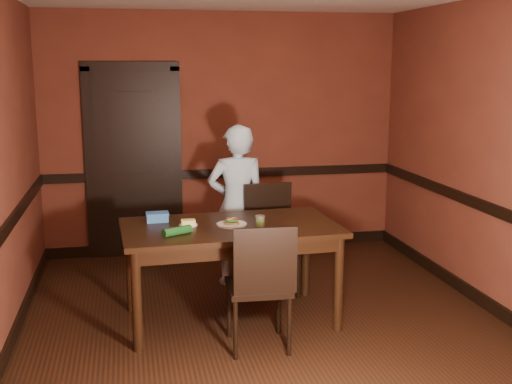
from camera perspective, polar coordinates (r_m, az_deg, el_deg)
name	(u,v)px	position (r m, az deg, el deg)	size (l,w,h in m)	color
floor	(264,323)	(5.45, 0.75, -11.60)	(4.00, 4.50, 0.01)	black
wall_back	(223,134)	(7.28, -2.98, 5.18)	(4.00, 0.02, 2.70)	brown
wall_front	(369,237)	(2.97, 10.04, -3.92)	(4.00, 0.02, 2.70)	brown
wall_right	(494,156)	(5.84, 20.36, 2.99)	(0.02, 4.50, 2.70)	brown
dado_back	(223,173)	(7.33, -2.93, 1.67)	(4.00, 0.03, 0.10)	black
dado_left	(5,231)	(5.14, -21.43, -3.24)	(0.03, 4.50, 0.10)	black
dado_right	(488,208)	(5.91, 19.94, -1.33)	(0.03, 4.50, 0.10)	black
baseboard_back	(224,244)	(7.51, -2.86, -4.66)	(4.00, 0.03, 0.12)	black
baseboard_left	(13,336)	(5.40, -20.78, -11.90)	(0.03, 4.50, 0.12)	black
baseboard_right	(482,300)	(6.14, 19.41, -9.01)	(0.03, 4.50, 0.12)	black
door	(134,159)	(7.20, -10.82, 2.86)	(1.05, 0.07, 2.20)	black
dining_table	(230,273)	(5.39, -2.28, -7.21)	(1.76, 0.99, 0.82)	black
chair_far	(271,241)	(6.01, 1.30, -4.34)	(0.47, 0.47, 1.01)	black
chair_near	(258,284)	(4.88, 0.20, -8.21)	(0.46, 0.46, 0.99)	black
person	(237,205)	(6.20, -1.70, -1.18)	(0.57, 0.37, 1.56)	silver
sandwich_plate	(232,223)	(5.26, -2.19, -2.81)	(0.25, 0.25, 0.06)	white
sauce_jar	(260,221)	(5.22, 0.36, -2.58)	(0.08, 0.08, 0.09)	olive
cheese_saucer	(188,223)	(5.28, -6.05, -2.77)	(0.15, 0.15, 0.05)	white
food_tub	(157,217)	(5.43, -8.76, -2.21)	(0.19, 0.13, 0.08)	#397CCB
wrapped_veg	(177,231)	(4.99, -7.02, -3.46)	(0.07, 0.07, 0.24)	#154919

